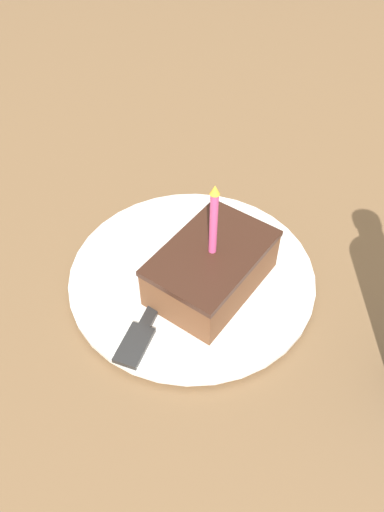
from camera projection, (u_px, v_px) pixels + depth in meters
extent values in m
cube|color=brown|center=(171.00, 306.00, 0.54)|extent=(2.40, 2.40, 0.04)
cylinder|color=white|center=(192.00, 276.00, 0.53)|extent=(0.25, 0.25, 0.01)
cylinder|color=white|center=(192.00, 275.00, 0.53)|extent=(0.26, 0.26, 0.01)
cube|color=brown|center=(211.00, 270.00, 0.50)|extent=(0.08, 0.13, 0.04)
cube|color=#381E14|center=(212.00, 253.00, 0.48)|extent=(0.08, 0.13, 0.01)
cylinder|color=#E04C8C|center=(213.00, 224.00, 0.45)|extent=(0.01, 0.01, 0.07)
cone|color=yellow|center=(215.00, 190.00, 0.43)|extent=(0.01, 0.01, 0.01)
cube|color=#262626|center=(171.00, 277.00, 0.52)|extent=(0.05, 0.13, 0.00)
cube|color=#262626|center=(134.00, 345.00, 0.46)|extent=(0.04, 0.05, 0.00)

